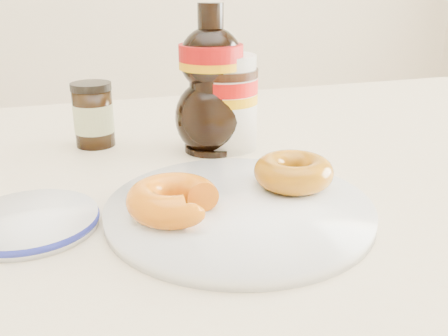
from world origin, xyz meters
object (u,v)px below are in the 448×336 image
object	(u,v)px
plate	(239,209)
nutella_jar	(225,99)
syrup_bottle	(211,80)
dining_table	(256,222)
donut_bitten	(173,199)
blue_rim_saucer	(30,221)
dark_jar	(93,115)
donut_whole	(293,172)

from	to	relation	value
plate	nutella_jar	size ratio (longest dim) A/B	2.07
plate	syrup_bottle	world-z (taller)	syrup_bottle
dining_table	syrup_bottle	bearing A→B (deg)	114.62
plate	donut_bitten	world-z (taller)	donut_bitten
blue_rim_saucer	dining_table	bearing A→B (deg)	18.34
donut_bitten	syrup_bottle	size ratio (longest dim) A/B	0.45
syrup_bottle	dark_jar	world-z (taller)	syrup_bottle
dining_table	blue_rim_saucer	xyz separation A→B (m)	(-0.28, -0.09, 0.09)
dining_table	plate	size ratio (longest dim) A/B	5.03
dark_jar	dining_table	bearing A→B (deg)	-39.09
blue_rim_saucer	nutella_jar	bearing A→B (deg)	34.64
plate	nutella_jar	xyz separation A→B (m)	(0.06, 0.22, 0.07)
donut_bitten	blue_rim_saucer	distance (m)	0.14
donut_bitten	donut_whole	bearing A→B (deg)	16.49
dining_table	nutella_jar	distance (m)	0.18
syrup_bottle	nutella_jar	bearing A→B (deg)	19.60
dark_jar	blue_rim_saucer	distance (m)	0.27
dining_table	plate	world-z (taller)	plate
dining_table	donut_bitten	distance (m)	0.23
plate	nutella_jar	bearing A→B (deg)	75.33
donut_whole	nutella_jar	bearing A→B (deg)	94.90
dark_jar	donut_whole	bearing A→B (deg)	-53.27
nutella_jar	syrup_bottle	xyz separation A→B (m)	(-0.02, -0.01, 0.03)
plate	donut_whole	bearing A→B (deg)	20.26
donut_whole	dark_jar	xyz separation A→B (m)	(-0.20, 0.26, 0.02)
donut_bitten	blue_rim_saucer	xyz separation A→B (m)	(-0.14, 0.04, -0.02)
plate	donut_whole	size ratio (longest dim) A/B	3.11
plate	syrup_bottle	xyz separation A→B (m)	(0.04, 0.21, 0.09)
nutella_jar	blue_rim_saucer	xyz separation A→B (m)	(-0.26, -0.18, -0.06)
donut_whole	syrup_bottle	world-z (taller)	syrup_bottle
dark_jar	donut_bitten	bearing A→B (deg)	-80.23
donut_bitten	dark_jar	bearing A→B (deg)	104.02
donut_bitten	nutella_jar	size ratio (longest dim) A/B	0.69
syrup_bottle	dark_jar	xyz separation A→B (m)	(-0.16, 0.08, -0.06)
dining_table	nutella_jar	bearing A→B (deg)	99.73
nutella_jar	syrup_bottle	distance (m)	0.04
nutella_jar	dark_jar	world-z (taller)	nutella_jar
nutella_jar	donut_bitten	bearing A→B (deg)	-119.67
syrup_bottle	dark_jar	bearing A→B (deg)	154.15
donut_whole	blue_rim_saucer	size ratio (longest dim) A/B	0.66
donut_bitten	syrup_bottle	xyz separation A→B (m)	(0.11, 0.22, 0.07)
donut_whole	plate	bearing A→B (deg)	-159.74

